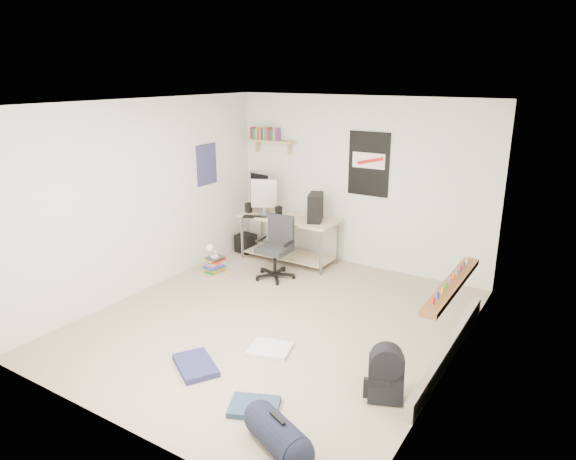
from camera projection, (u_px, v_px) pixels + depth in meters
The scene contains 26 objects.
floor at pixel (275, 321), 6.04m from camera, with size 4.00×4.50×0.01m, color gray.
ceiling at pixel (273, 102), 5.31m from camera, with size 4.00×4.50×0.01m, color white.
back_wall at pixel (359, 183), 7.50m from camera, with size 4.00×0.01×2.50m, color silver.
left_wall at pixel (146, 197), 6.69m from camera, with size 0.01×4.50×2.50m, color silver.
right_wall at pixel (458, 251), 4.66m from camera, with size 0.01×4.50×2.50m, color silver.
desk at pixel (289, 238), 7.88m from camera, with size 1.52×0.67×0.69m, color tan.
monitor_left at pixel (260, 195), 8.19m from camera, with size 0.43×0.11×0.47m, color #B5B5BA.
monitor_right at pixel (264, 202), 7.81m from camera, with size 0.39×0.10×0.43m, color #99999E.
pc_tower at pixel (315, 208), 7.49m from camera, with size 0.19×0.40×0.42m, color black.
keyboard at pixel (255, 217), 7.78m from camera, with size 0.37×0.13×0.02m, color black.
speaker_left at pixel (249, 208), 7.98m from camera, with size 0.09×0.09×0.17m, color black.
speaker_right at pixel (279, 212), 7.80m from camera, with size 0.08×0.08×0.16m, color black.
office_chair at pixel (275, 245), 7.18m from camera, with size 0.58×0.58×0.89m, color #242426.
wall_shelf at pixel (272, 141), 7.99m from camera, with size 0.80×0.22×0.24m, color tan.
poster_back_wall at pixel (369, 164), 7.32m from camera, with size 0.62×0.03×0.92m, color black.
poster_left_wall at pixel (207, 164), 7.58m from camera, with size 0.02×0.42×0.60m, color navy.
window at pixel (462, 221), 4.87m from camera, with size 0.10×1.50×1.26m, color brown.
baseboard_heater at pixel (449, 348), 5.27m from camera, with size 0.08×2.50×0.18m, color #B7B2A8.
backpack at pixel (386, 379), 4.55m from camera, with size 0.31×0.25×0.41m, color black.
duffel_bag at pixel (278, 434), 3.95m from camera, with size 0.27×0.27×0.53m, color black.
tshirt at pixel (270, 349), 5.39m from camera, with size 0.42×0.36×0.04m, color silver.
jeans_a at pixel (196, 365), 5.07m from camera, with size 0.53×0.34×0.06m, color #23254F.
jeans_b at pixel (254, 407), 4.45m from camera, with size 0.43×0.32×0.05m, color #22354F.
book_stack at pixel (215, 264), 7.43m from camera, with size 0.46×0.38×0.32m, color brown.
desk_lamp at pixel (214, 249), 7.33m from camera, with size 0.12×0.20×0.20m, color white.
subwoofer at pixel (246, 243), 8.35m from camera, with size 0.27×0.27×0.30m, color black.
Camera 1 is at (3.02, -4.55, 2.80)m, focal length 32.00 mm.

